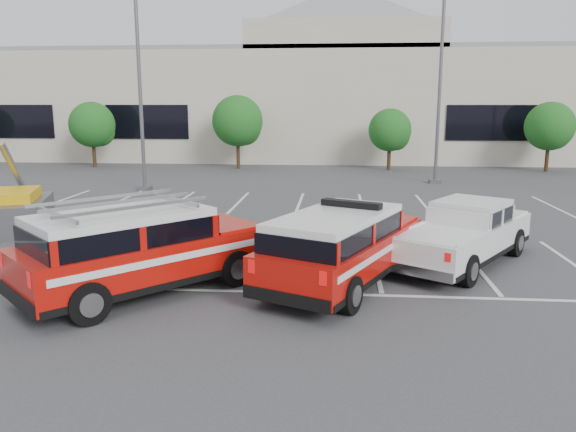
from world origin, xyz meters
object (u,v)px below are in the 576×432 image
object	(u,v)px
convention_building	(321,98)
tree_mid_right	(391,132)
ladder_suv	(140,256)
tree_mid_left	(239,123)
utility_rig	(9,213)
light_pole_mid	(440,86)
light_pole_left	(140,85)
tree_left	(94,126)
fire_chief_suv	(342,252)
white_pickup	(463,239)
tree_right	(551,128)

from	to	relation	value
convention_building	tree_mid_right	size ratio (longest dim) A/B	15.04
tree_mid_right	ladder_suv	size ratio (longest dim) A/B	0.71
convention_building	ladder_suv	world-z (taller)	convention_building
tree_mid_left	utility_rig	distance (m)	20.05
convention_building	light_pole_mid	distance (m)	17.27
light_pole_left	utility_rig	distance (m)	10.48
tree_left	light_pole_left	xyz separation A→B (m)	(6.91, -10.05, 2.41)
tree_left	fire_chief_suv	xyz separation A→B (m)	(16.69, -24.14, -1.96)
light_pole_left	white_pickup	distance (m)	18.32
tree_mid_right	tree_right	size ratio (longest dim) A/B	0.90
tree_left	tree_right	size ratio (longest dim) A/B	1.00
tree_mid_right	white_pickup	xyz separation A→B (m)	(-0.01, -22.05, -1.83)
light_pole_left	utility_rig	xyz separation A→B (m)	(-1.52, -9.32, -4.55)
tree_left	tree_mid_right	distance (m)	20.00
tree_mid_left	tree_right	xyz separation A→B (m)	(20.00, -0.00, -0.27)
convention_building	light_pole_left	distance (m)	21.49
tree_mid_right	tree_right	world-z (taller)	tree_right
tree_left	white_pickup	size ratio (longest dim) A/B	0.78
light_pole_left	light_pole_mid	xyz separation A→B (m)	(15.00, 4.00, 0.00)
light_pole_mid	tree_mid_left	bearing A→B (deg)	153.08
fire_chief_suv	utility_rig	world-z (taller)	utility_rig
tree_right	light_pole_mid	world-z (taller)	light_pole_mid
light_pole_mid	fire_chief_suv	distance (m)	19.33
light_pole_mid	tree_left	bearing A→B (deg)	164.57
tree_mid_left	fire_chief_suv	size ratio (longest dim) A/B	0.81
convention_building	tree_mid_right	world-z (taller)	convention_building
ladder_suv	convention_building	bearing A→B (deg)	128.08
tree_mid_right	ladder_suv	distance (m)	26.45
tree_right	ladder_suv	size ratio (longest dim) A/B	0.78
tree_right	utility_rig	xyz separation A→B (m)	(-24.62, -19.37, -2.14)
tree_left	white_pickup	world-z (taller)	tree_left
tree_mid_right	convention_building	bearing A→B (deg)	116.57
convention_building	ladder_suv	size ratio (longest dim) A/B	10.65
convention_building	light_pole_mid	world-z (taller)	convention_building
tree_left	ladder_suv	xyz separation A→B (m)	(12.07, -25.18, -1.88)
tree_right	white_pickup	size ratio (longest dim) A/B	0.78
fire_chief_suv	white_pickup	world-z (taller)	fire_chief_suv
tree_mid_right	utility_rig	distance (m)	24.33
light_pole_left	utility_rig	size ratio (longest dim) A/B	2.37
tree_mid_left	tree_right	size ratio (longest dim) A/B	1.10
light_pole_left	ladder_suv	bearing A→B (deg)	-71.17
fire_chief_suv	tree_mid_left	bearing A→B (deg)	130.35
tree_left	light_pole_mid	world-z (taller)	light_pole_mid
fire_chief_suv	convention_building	bearing A→B (deg)	117.56
fire_chief_suv	ladder_suv	bearing A→B (deg)	-142.37
tree_mid_left	light_pole_mid	xyz separation A→B (m)	(11.91, -6.05, 2.14)
fire_chief_suv	ladder_suv	xyz separation A→B (m)	(-4.62, -1.05, 0.08)
convention_building	tree_mid_left	distance (m)	11.19
light_pole_mid	white_pickup	xyz separation A→B (m)	(-1.92, -16.00, -4.51)
convention_building	ladder_suv	distance (m)	35.34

